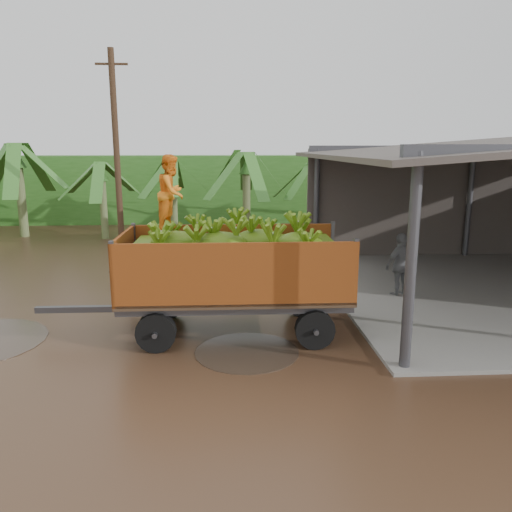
{
  "coord_description": "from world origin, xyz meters",
  "views": [
    {
      "loc": [
        2.01,
        -12.14,
        4.07
      ],
      "look_at": [
        2.7,
        -1.05,
        1.63
      ],
      "focal_mm": 35.0,
      "sensor_mm": 36.0,
      "label": 1
    }
  ],
  "objects": [
    {
      "name": "man_blue",
      "position": [
        -0.29,
        0.49,
        0.96
      ],
      "size": [
        0.81,
        0.67,
        1.91
      ],
      "primitive_type": "imported",
      "rotation": [
        0.0,
        0.0,
        2.79
      ],
      "color": "#72A3D1",
      "rests_on": "ground"
    },
    {
      "name": "ground",
      "position": [
        0.0,
        0.0,
        0.0
      ],
      "size": [
        100.0,
        100.0,
        0.0
      ],
      "primitive_type": "plane",
      "color": "black",
      "rests_on": "ground"
    },
    {
      "name": "banana_plants",
      "position": [
        -4.93,
        7.24,
        1.82
      ],
      "size": [
        24.62,
        20.41,
        4.27
      ],
      "color": "#2D661E",
      "rests_on": "ground"
    },
    {
      "name": "utility_pole",
      "position": [
        -2.12,
        7.66,
        3.87
      ],
      "size": [
        1.2,
        0.24,
        7.63
      ],
      "color": "#47301E",
      "rests_on": "ground"
    },
    {
      "name": "banana_trailer",
      "position": [
        2.17,
        -1.54,
        1.48
      ],
      "size": [
        6.79,
        2.41,
        3.91
      ],
      "rotation": [
        0.0,
        0.0,
        -0.01
      ],
      "color": "#B15219",
      "rests_on": "ground"
    },
    {
      "name": "hedge_north",
      "position": [
        -2.0,
        16.0,
        1.8
      ],
      "size": [
        22.0,
        3.0,
        3.6
      ],
      "primitive_type": "cube",
      "color": "#2D661E",
      "rests_on": "ground"
    },
    {
      "name": "man_grey",
      "position": [
        6.79,
        0.85,
        0.89
      ],
      "size": [
        1.14,
        0.82,
        1.79
      ],
      "primitive_type": "imported",
      "rotation": [
        0.0,
        0.0,
        3.56
      ],
      "color": "slate",
      "rests_on": "ground"
    }
  ]
}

